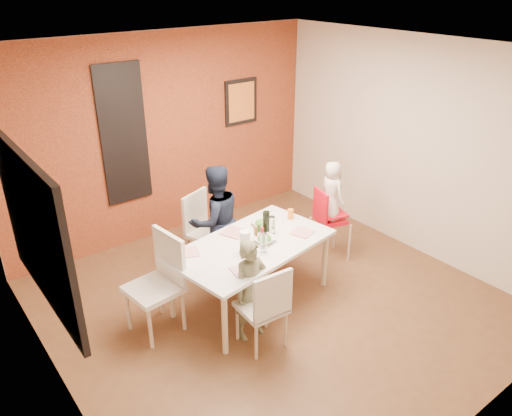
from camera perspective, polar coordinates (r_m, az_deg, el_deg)
ground at (r=5.67m, az=1.88°, el=-10.66°), size 4.50×4.50×0.00m
ceiling at (r=4.62m, az=2.38°, el=17.43°), size 4.50×4.50×0.02m
wall_back at (r=6.77m, az=-10.22°, el=7.99°), size 4.50×0.02×2.70m
wall_front at (r=3.77m, az=24.70°, el=-9.24°), size 4.50×0.02×2.70m
wall_left at (r=4.10m, az=-23.09°, el=-5.98°), size 0.02×4.50×2.70m
wall_right at (r=6.57m, az=17.52°, el=6.66°), size 0.02×4.50×2.70m
brick_accent_wall at (r=6.75m, az=-10.14°, el=7.95°), size 4.50×0.02×2.70m
picture_window_frame at (r=4.19m, az=-23.94°, el=-2.34°), size 0.05×1.70×1.30m
picture_window_pane at (r=4.19m, az=-23.75°, el=-2.28°), size 0.02×1.55×1.15m
glassblock_strip at (r=6.45m, az=-14.90°, el=8.06°), size 0.55×0.03×1.70m
glassblock_surround at (r=6.45m, az=-14.88°, el=8.05°), size 0.60×0.03×1.76m
art_print_frame at (r=7.26m, az=-1.73°, el=12.04°), size 0.54×0.03×0.64m
art_print_canvas at (r=7.25m, az=-1.66°, el=12.02°), size 0.44×0.01×0.54m
dining_table at (r=5.34m, az=-0.50°, el=-4.70°), size 1.87×1.23×0.72m
chair_near at (r=4.79m, az=1.16°, el=-11.02°), size 0.45×0.45×0.90m
chair_far at (r=6.12m, az=-6.06°, el=-2.06°), size 0.56×0.56×0.95m
chair_left at (r=5.10m, az=-10.84°, el=-7.85°), size 0.54×0.54×1.04m
high_chair at (r=6.26m, az=8.19°, el=-1.08°), size 0.49×0.49×0.95m
child_near at (r=4.92m, az=-0.55°, el=-9.36°), size 0.39×0.26×1.07m
child_far at (r=5.88m, az=-4.65°, el=-1.47°), size 0.70×0.56×1.38m
toddler at (r=6.12m, az=8.63°, el=1.96°), size 0.27×0.38×0.74m
plate_near_left at (r=4.86m, az=-1.57°, el=-7.13°), size 0.24×0.24×0.01m
plate_far_mid at (r=5.52m, az=-2.49°, el=-2.79°), size 0.31×0.31×0.01m
plate_near_right at (r=5.54m, az=5.33°, el=-2.78°), size 0.28×0.28×0.01m
plate_far_left at (r=5.18m, az=-7.72°, el=-5.07°), size 0.27×0.27×0.01m
salad_bowl_a at (r=5.33m, az=0.98°, el=-3.60°), size 0.28×0.28×0.06m
salad_bowl_b at (r=5.65m, az=0.64°, el=-1.79°), size 0.27×0.27×0.06m
wine_bottle at (r=5.41m, az=1.17°, el=-1.80°), size 0.08×0.08×0.28m
wine_glass_a at (r=5.11m, az=0.88°, el=-4.01°), size 0.07×0.07×0.21m
wine_glass_b at (r=5.46m, az=1.82°, el=-1.99°), size 0.07×0.07×0.21m
paper_towel_roll at (r=5.09m, az=-1.27°, el=-3.91°), size 0.11×0.11×0.24m
condiment_red at (r=5.37m, az=0.72°, el=-2.91°), size 0.03×0.03×0.13m
condiment_green at (r=5.41m, az=0.32°, el=-2.55°), size 0.04×0.04×0.15m
condiment_brown at (r=5.36m, az=-0.05°, el=-2.88°), size 0.04×0.04×0.15m
sippy_cup at (r=5.81m, az=3.96°, el=-0.70°), size 0.07×0.07×0.12m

